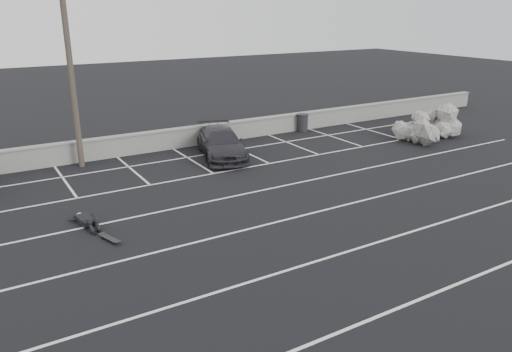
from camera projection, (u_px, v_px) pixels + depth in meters
ground at (318, 261)px, 14.81m from camera, size 120.00×120.00×0.00m
seawall at (154, 141)px, 26.01m from camera, size 50.00×0.45×1.06m
stall_lines at (243, 212)px, 18.35m from camera, size 36.00×20.05×0.01m
car_right at (221, 143)px, 24.92m from camera, size 3.27×5.24×1.42m
utility_pole at (69, 58)px, 22.05m from camera, size 1.32×0.26×9.89m
trash_bin at (303, 123)px, 30.16m from camera, size 0.77×0.77×1.07m
riprap_pile at (432, 130)px, 28.77m from camera, size 5.20×4.44×1.00m
person at (84, 217)px, 17.35m from camera, size 1.50×2.53×0.46m
skateboard at (110, 239)px, 16.06m from camera, size 0.46×0.86×0.10m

